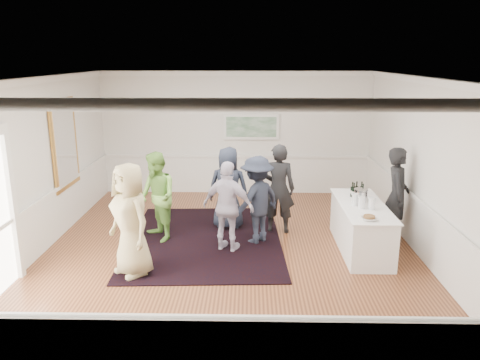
{
  "coord_description": "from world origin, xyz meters",
  "views": [
    {
      "loc": [
        0.37,
        -8.12,
        3.54
      ],
      "look_at": [
        0.19,
        0.2,
        1.34
      ],
      "focal_mm": 35.0,
      "sensor_mm": 36.0,
      "label": 1
    }
  ],
  "objects_px": {
    "serving_table": "(361,227)",
    "guest_lilac": "(228,207)",
    "guest_green": "(157,197)",
    "guest_tan": "(130,220)",
    "nut_bowl": "(369,218)",
    "guest_dark_a": "(257,200)",
    "bartender": "(397,196)",
    "guest_dark_b": "(278,189)",
    "ice_bucket": "(361,196)",
    "guest_navy": "(228,188)"
  },
  "relations": [
    {
      "from": "serving_table",
      "to": "guest_lilac",
      "type": "xyz_separation_m",
      "value": [
        -2.49,
        -0.09,
        0.41
      ]
    },
    {
      "from": "guest_lilac",
      "to": "guest_green",
      "type": "bearing_deg",
      "value": 2.52
    },
    {
      "from": "serving_table",
      "to": "guest_tan",
      "type": "relative_size",
      "value": 1.15
    },
    {
      "from": "nut_bowl",
      "to": "guest_dark_a",
      "type": "bearing_deg",
      "value": 147.58
    },
    {
      "from": "bartender",
      "to": "guest_dark_b",
      "type": "distance_m",
      "value": 2.31
    },
    {
      "from": "guest_tan",
      "to": "guest_dark_a",
      "type": "xyz_separation_m",
      "value": [
        2.09,
        1.45,
        -0.09
      ]
    },
    {
      "from": "guest_lilac",
      "to": "ice_bucket",
      "type": "height_order",
      "value": "guest_lilac"
    },
    {
      "from": "guest_dark_b",
      "to": "nut_bowl",
      "type": "relative_size",
      "value": 7.08
    },
    {
      "from": "serving_table",
      "to": "guest_tan",
      "type": "height_order",
      "value": "guest_tan"
    },
    {
      "from": "guest_green",
      "to": "guest_dark_b",
      "type": "bearing_deg",
      "value": 67.63
    },
    {
      "from": "guest_tan",
      "to": "ice_bucket",
      "type": "distance_m",
      "value": 4.25
    },
    {
      "from": "guest_dark_a",
      "to": "ice_bucket",
      "type": "xyz_separation_m",
      "value": [
        1.95,
        -0.15,
        0.14
      ]
    },
    {
      "from": "guest_lilac",
      "to": "nut_bowl",
      "type": "xyz_separation_m",
      "value": [
        2.4,
        -0.76,
        0.07
      ]
    },
    {
      "from": "guest_dark_a",
      "to": "guest_navy",
      "type": "height_order",
      "value": "guest_navy"
    },
    {
      "from": "guest_dark_b",
      "to": "guest_navy",
      "type": "height_order",
      "value": "guest_dark_b"
    },
    {
      "from": "guest_lilac",
      "to": "ice_bucket",
      "type": "distance_m",
      "value": 2.51
    },
    {
      "from": "guest_tan",
      "to": "guest_dark_a",
      "type": "relative_size",
      "value": 1.11
    },
    {
      "from": "guest_dark_b",
      "to": "nut_bowl",
      "type": "height_order",
      "value": "guest_dark_b"
    },
    {
      "from": "serving_table",
      "to": "guest_navy",
      "type": "distance_m",
      "value": 2.82
    },
    {
      "from": "guest_dark_a",
      "to": "guest_green",
      "type": "bearing_deg",
      "value": -45.67
    },
    {
      "from": "guest_navy",
      "to": "nut_bowl",
      "type": "distance_m",
      "value": 3.15
    },
    {
      "from": "serving_table",
      "to": "guest_tan",
      "type": "bearing_deg",
      "value": -164.63
    },
    {
      "from": "guest_green",
      "to": "guest_lilac",
      "type": "xyz_separation_m",
      "value": [
        1.42,
        -0.5,
        -0.03
      ]
    },
    {
      "from": "guest_lilac",
      "to": "nut_bowl",
      "type": "relative_size",
      "value": 6.51
    },
    {
      "from": "guest_tan",
      "to": "guest_green",
      "type": "distance_m",
      "value": 1.53
    },
    {
      "from": "guest_tan",
      "to": "guest_dark_b",
      "type": "height_order",
      "value": "guest_tan"
    },
    {
      "from": "guest_tan",
      "to": "ice_bucket",
      "type": "relative_size",
      "value": 7.34
    },
    {
      "from": "guest_navy",
      "to": "ice_bucket",
      "type": "xyz_separation_m",
      "value": [
        2.54,
        -0.95,
        0.13
      ]
    },
    {
      "from": "guest_dark_b",
      "to": "guest_navy",
      "type": "xyz_separation_m",
      "value": [
        -1.03,
        0.23,
        -0.06
      ]
    },
    {
      "from": "guest_dark_b",
      "to": "guest_navy",
      "type": "relative_size",
      "value": 1.07
    },
    {
      "from": "serving_table",
      "to": "bartender",
      "type": "height_order",
      "value": "bartender"
    },
    {
      "from": "guest_dark_a",
      "to": "guest_dark_b",
      "type": "relative_size",
      "value": 0.93
    },
    {
      "from": "guest_lilac",
      "to": "guest_dark_a",
      "type": "height_order",
      "value": "guest_dark_a"
    },
    {
      "from": "guest_dark_b",
      "to": "ice_bucket",
      "type": "xyz_separation_m",
      "value": [
        1.51,
        -0.71,
        0.07
      ]
    },
    {
      "from": "guest_dark_b",
      "to": "guest_navy",
      "type": "distance_m",
      "value": 1.06
    },
    {
      "from": "guest_tan",
      "to": "guest_dark_b",
      "type": "bearing_deg",
      "value": 83.07
    },
    {
      "from": "bartender",
      "to": "guest_tan",
      "type": "height_order",
      "value": "guest_tan"
    },
    {
      "from": "serving_table",
      "to": "ice_bucket",
      "type": "relative_size",
      "value": 8.43
    },
    {
      "from": "serving_table",
      "to": "guest_lilac",
      "type": "distance_m",
      "value": 2.53
    },
    {
      "from": "serving_table",
      "to": "guest_dark_a",
      "type": "distance_m",
      "value": 2.03
    },
    {
      "from": "guest_dark_a",
      "to": "guest_navy",
      "type": "distance_m",
      "value": 0.99
    },
    {
      "from": "guest_dark_b",
      "to": "guest_tan",
      "type": "bearing_deg",
      "value": 46.01
    },
    {
      "from": "serving_table",
      "to": "guest_dark_a",
      "type": "height_order",
      "value": "guest_dark_a"
    },
    {
      "from": "guest_tan",
      "to": "nut_bowl",
      "type": "xyz_separation_m",
      "value": [
        3.96,
        0.27,
        -0.03
      ]
    },
    {
      "from": "guest_tan",
      "to": "guest_green",
      "type": "relative_size",
      "value": 1.08
    },
    {
      "from": "ice_bucket",
      "to": "serving_table",
      "type": "bearing_deg",
      "value": -89.9
    },
    {
      "from": "serving_table",
      "to": "guest_tan",
      "type": "xyz_separation_m",
      "value": [
        -4.05,
        -1.11,
        0.51
      ]
    },
    {
      "from": "guest_navy",
      "to": "nut_bowl",
      "type": "height_order",
      "value": "guest_navy"
    },
    {
      "from": "bartender",
      "to": "nut_bowl",
      "type": "relative_size",
      "value": 7.21
    },
    {
      "from": "guest_green",
      "to": "nut_bowl",
      "type": "bearing_deg",
      "value": 37.83
    }
  ]
}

